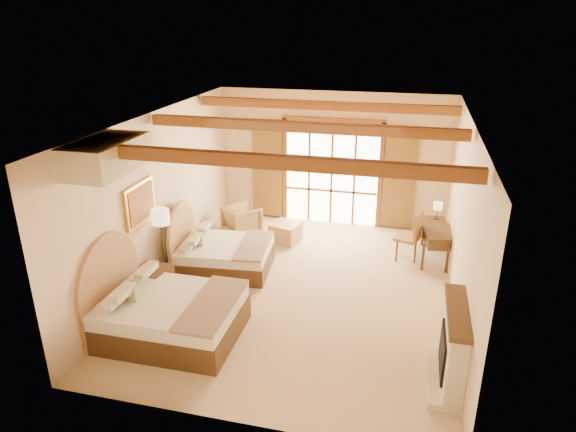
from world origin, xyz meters
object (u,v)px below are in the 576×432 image
(bed_near, at_px, (160,310))
(desk, at_px, (435,242))
(armchair, at_px, (242,220))
(bed_far, at_px, (218,252))
(nightstand, at_px, (154,285))

(bed_near, bearing_deg, desk, 42.00)
(bed_near, bearing_deg, armchair, 90.56)
(bed_near, relative_size, bed_far, 1.10)
(bed_far, distance_m, armchair, 1.82)
(nightstand, bearing_deg, bed_far, 75.29)
(bed_near, bearing_deg, nightstand, 123.91)
(nightstand, relative_size, armchair, 0.90)
(bed_far, xyz_separation_m, desk, (4.27, 1.53, 0.01))
(bed_near, relative_size, desk, 1.55)
(armchair, bearing_deg, bed_near, 130.36)
(bed_near, distance_m, bed_far, 2.37)
(bed_far, height_order, nightstand, bed_far)
(nightstand, relative_size, desk, 0.48)
(nightstand, bearing_deg, bed_near, -48.15)
(bed_far, distance_m, nightstand, 1.64)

